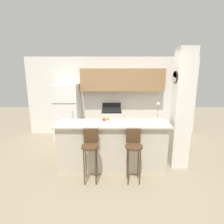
% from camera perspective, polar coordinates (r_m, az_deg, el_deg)
% --- Properties ---
extents(ground_plane, '(14.00, 14.00, 0.00)m').
position_cam_1_polar(ground_plane, '(4.05, 0.00, -17.66)').
color(ground_plane, gray).
extents(wall_back, '(5.60, 0.38, 2.55)m').
position_cam_1_polar(wall_back, '(5.75, 1.32, 7.24)').
color(wall_back, white).
rests_on(wall_back, ground_plane).
extents(pillar_right, '(0.38, 0.32, 2.55)m').
position_cam_1_polar(pillar_right, '(3.98, 21.77, 0.66)').
color(pillar_right, white).
rests_on(pillar_right, ground_plane).
extents(counter_bar, '(2.36, 0.64, 1.03)m').
position_cam_1_polar(counter_bar, '(3.82, 0.00, -10.91)').
color(counter_bar, beige).
rests_on(counter_bar, ground_plane).
extents(refrigerator, '(0.74, 0.73, 1.71)m').
position_cam_1_polar(refrigerator, '(5.69, -14.34, 0.21)').
color(refrigerator, white).
rests_on(refrigerator, ground_plane).
extents(stove_range, '(0.61, 0.65, 1.07)m').
position_cam_1_polar(stove_range, '(5.66, -0.13, -3.60)').
color(stove_range, white).
rests_on(stove_range, ground_plane).
extents(bar_stool_left, '(0.33, 0.33, 1.02)m').
position_cam_1_polar(bar_stool_left, '(3.35, -7.07, -11.53)').
color(bar_stool_left, '#4C331E').
rests_on(bar_stool_left, ground_plane).
extents(bar_stool_right, '(0.33, 0.33, 1.02)m').
position_cam_1_polar(bar_stool_right, '(3.35, 7.08, -11.53)').
color(bar_stool_right, '#4C331E').
rests_on(bar_stool_right, ground_plane).
extents(orchid_vase, '(0.14, 0.14, 0.44)m').
position_cam_1_polar(orchid_vase, '(3.70, 14.65, -1.99)').
color(orchid_vase, white).
rests_on(orchid_vase, counter_bar).
extents(fruit_bowl, '(0.25, 0.25, 0.12)m').
position_cam_1_polar(fruit_bowl, '(3.66, -2.22, -2.82)').
color(fruit_bowl, silver).
rests_on(fruit_bowl, counter_bar).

